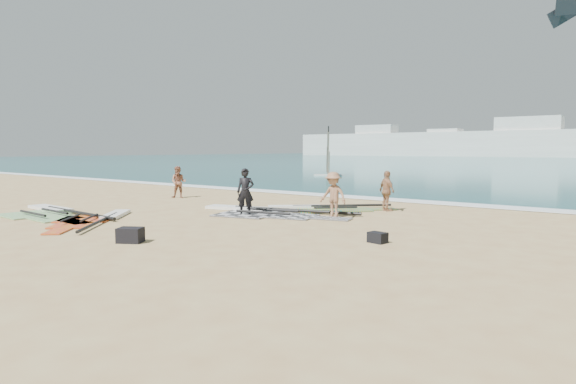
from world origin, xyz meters
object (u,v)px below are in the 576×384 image
Objects in this scene: gear_bag_near at (130,235)px; beachgoer_mid at (333,195)px; person_wetsuit at (245,192)px; beachgoer_left at (179,182)px; rig_grey at (261,212)px; rig_orange at (321,208)px; rig_green at (51,213)px; rig_red at (95,219)px; gear_bag_far at (378,238)px; beachgoer_back at (387,191)px.

gear_bag_near is 0.38× the size of beachgoer_mid.
person_wetsuit is 7.43m from beachgoer_left.
rig_grey is 2.60m from rig_orange.
person_wetsuit is at bearing 37.88° from rig_green.
rig_grey is 10.60× the size of gear_bag_near.
rig_green is 7.33m from gear_bag_near.
rig_red is 2.84× the size of beachgoer_left.
gear_bag_far is 4.78m from beachgoer_mid.
rig_green is 10.06× the size of gear_bag_near.
beachgoer_left is at bearing 100.37° from rig_green.
beachgoer_mid is at bearing -7.70° from person_wetsuit.
rig_red is 7.74m from beachgoer_left.
rig_orange is 7.43× the size of gear_bag_near.
rig_green is 3.91× the size of beachgoer_left.
person_wetsuit is at bearing 163.98° from gear_bag_far.
rig_grey is at bearing 75.37° from beachgoer_back.
gear_bag_near is (4.34, -1.61, 0.15)m from rig_red.
gear_bag_far is at bearing -50.75° from person_wetsuit.
beachgoer_back is (6.86, 8.35, 0.75)m from rig_red.
person_wetsuit is 1.10× the size of beachgoer_left.
gear_bag_near is at bearing -113.76° from person_wetsuit.
rig_grey is 5.01m from beachgoer_back.
rig_red is at bearing -137.52° from rig_grey.
beachgoer_back is at bearing -17.77° from rig_orange.
rig_red is at bearing -135.67° from beachgoer_mid.
rig_grey is at bearing -165.03° from beachgoer_mid.
beachgoer_left is 0.97× the size of beachgoer_mid.
gear_bag_far is (9.53, 2.28, 0.09)m from rig_red.
beachgoer_back is (9.69, 8.47, 0.75)m from rig_green.
rig_red is at bearing -96.06° from beachgoer_left.
beachgoer_left is at bearing 133.87° from gear_bag_near.
rig_grey is 1.05× the size of rig_green.
rig_grey is 14.09× the size of gear_bag_far.
beachgoer_back reaches higher than gear_bag_far.
rig_grey is at bearing 99.09° from gear_bag_near.
beachgoer_left is 0.99× the size of beachgoer_back.
beachgoer_left is (-6.99, 1.84, 0.74)m from rig_grey.
person_wetsuit is (-6.29, 1.81, 0.73)m from gear_bag_far.
rig_grey is at bearing 104.55° from rig_red.
beachgoer_back reaches higher than rig_orange.
beachgoer_left is (-3.70, 6.76, 0.75)m from rig_red.
gear_bag_far is (5.19, 3.89, -0.06)m from gear_bag_near.
beachgoer_back is at bearing 30.39° from rig_grey.
gear_bag_far is at bearing -88.96° from rig_orange.
beachgoer_left is (-8.24, -0.44, 0.75)m from rig_orange.
beachgoer_back is (2.52, 9.96, 0.60)m from gear_bag_near.
gear_bag_far is (4.98, -4.92, 0.09)m from rig_orange.
person_wetsuit is (-1.10, 5.69, 0.67)m from gear_bag_near.
rig_green is 12.59m from gear_bag_far.
gear_bag_far is (12.36, 2.39, 0.09)m from rig_green.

